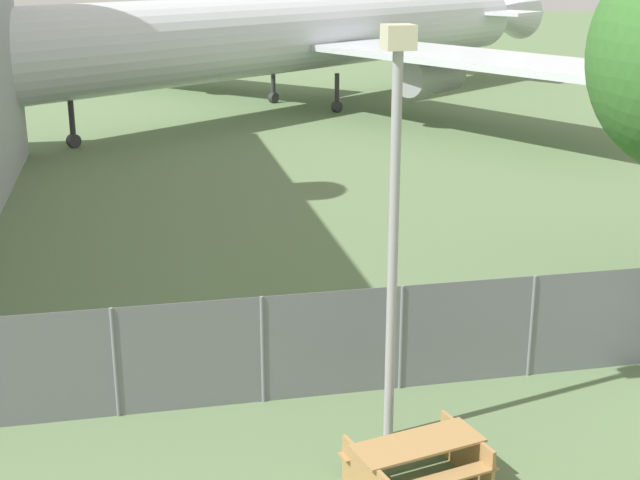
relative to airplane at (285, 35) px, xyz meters
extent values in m
cylinder|color=slate|center=(-8.33, -31.13, -2.84)|extent=(0.07, 0.07, 2.02)
cylinder|color=slate|center=(-5.78, -31.13, -2.84)|extent=(0.07, 0.07, 2.02)
cylinder|color=slate|center=(-3.24, -31.13, -2.84)|extent=(0.07, 0.07, 2.02)
cylinder|color=slate|center=(-0.69, -31.13, -2.84)|extent=(0.07, 0.07, 2.02)
cube|color=slate|center=(-3.24, -31.13, -2.84)|extent=(56.00, 0.01, 2.02)
cylinder|color=silver|center=(-0.39, -0.28, 0.05)|extent=(32.64, 24.95, 3.84)
cone|color=silver|center=(16.76, 12.04, 0.05)|extent=(5.91, 5.60, 3.45)
cube|color=silver|center=(7.16, -7.59, -0.52)|extent=(12.47, 17.35, 0.30)
cylinder|color=#939399|center=(5.97, -5.33, -1.54)|extent=(3.81, 3.42, 1.73)
cube|color=silver|center=(-4.90, 9.21, -0.52)|extent=(15.42, 15.80, 0.30)
cylinder|color=#939399|center=(-3.15, 7.36, -1.54)|extent=(3.81, 3.42, 1.73)
cube|color=silver|center=(13.87, 9.96, 0.44)|extent=(7.42, 8.65, 0.20)
cylinder|color=#2D2D33|center=(-10.27, -7.38, -2.86)|extent=(0.24, 0.24, 1.98)
cylinder|color=#2D2D33|center=(-10.27, -7.38, -3.56)|extent=(0.63, 0.57, 0.56)
cylinder|color=#2D2D33|center=(2.47, -1.06, -2.86)|extent=(0.24, 0.24, 1.98)
cylinder|color=#2D2D33|center=(2.47, -1.06, -3.56)|extent=(0.63, 0.57, 0.56)
cylinder|color=#2D2D33|center=(-0.21, 2.68, -2.86)|extent=(0.24, 0.24, 1.98)
cylinder|color=#2D2D33|center=(-0.21, 2.68, -3.56)|extent=(0.63, 0.57, 0.56)
cube|color=#A37A47|center=(-3.92, -34.28, -3.10)|extent=(2.08, 1.19, 0.04)
cube|color=#A37A47|center=(-4.05, -33.74, -3.40)|extent=(1.97, 0.72, 0.04)
cube|color=#A37A47|center=(-3.79, -34.83, -3.40)|extent=(1.97, 0.72, 0.04)
cube|color=#A37A47|center=(-3.07, -34.08, -3.47)|extent=(0.38, 1.38, 0.74)
cube|color=#A37A47|center=(-4.78, -34.49, -3.47)|extent=(0.38, 1.38, 0.74)
cylinder|color=#99999E|center=(-3.93, -32.77, -0.68)|extent=(0.16, 0.16, 6.34)
cube|color=beige|center=(-3.93, -32.77, 2.67)|extent=(0.44, 0.44, 0.36)
camera|label=1|loc=(-7.75, -45.39, 3.78)|focal=50.00mm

